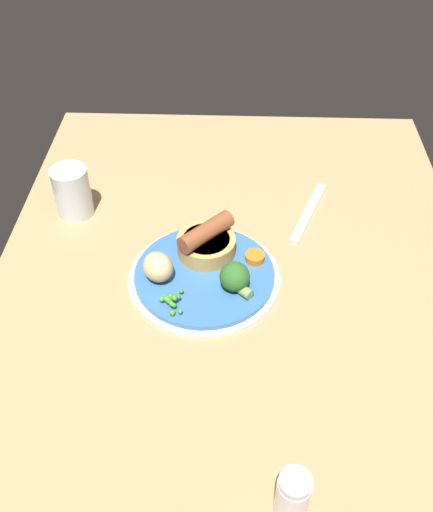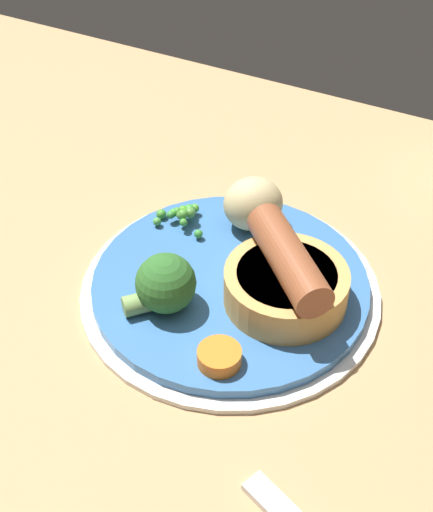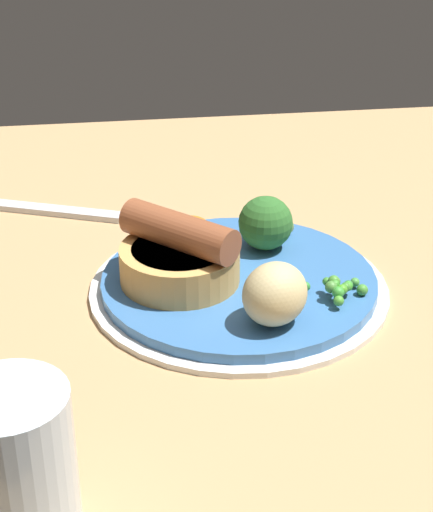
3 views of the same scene
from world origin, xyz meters
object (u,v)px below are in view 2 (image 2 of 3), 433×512
Objects in this scene: sausage_pudding at (286,280)px; broccoli_floret_near at (165,283)px; carrot_slice_0 at (219,357)px; pea_pile at (181,214)px; potato_chunk_1 at (253,204)px; dinner_plate at (230,287)px.

broccoli_floret_near is at bearing -105.48° from sausage_pudding.
broccoli_floret_near reaches higher than carrot_slice_0.
potato_chunk_1 is at bearing -155.05° from pea_pile.
broccoli_floret_near is at bearing -27.37° from carrot_slice_0.
dinner_plate is at bearing 8.66° from broccoli_floret_near.
dinner_plate is 7.61× the size of carrot_slice_0.
broccoli_floret_near and potato_chunk_1 have the same top height.
broccoli_floret_near is 1.06× the size of potato_chunk_1.
pea_pile is 1.60× the size of carrot_slice_0.
potato_chunk_1 is (6.38, -7.33, 0.19)cm from sausage_pudding.
potato_chunk_1 is (-5.78, -2.69, 1.43)cm from pea_pile.
carrot_slice_0 is (-4.72, 15.45, -1.81)cm from potato_chunk_1.
sausage_pudding is 13.07cm from pea_pile.
sausage_pudding is (-4.90, 0.08, 3.08)cm from dinner_plate.
dinner_plate is at bearing 147.84° from pea_pile.
potato_chunk_1 is 1.61× the size of carrot_slice_0.
broccoli_floret_near is 1.71× the size of carrot_slice_0.
dinner_plate is at bearing 101.50° from potato_chunk_1.
potato_chunk_1 is at bearing 175.13° from sausage_pudding.
broccoli_floret_near is (-4.03, 9.41, 1.31)cm from pea_pile.
pea_pile is 10.32cm from broccoli_floret_near.
pea_pile is at bearing 65.47° from broccoli_floret_near.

